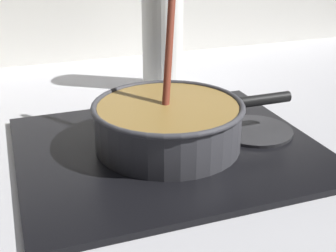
{
  "coord_description": "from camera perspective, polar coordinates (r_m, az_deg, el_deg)",
  "views": [
    {
      "loc": [
        -0.19,
        -0.66,
        0.4
      ],
      "look_at": [
        0.08,
        0.08,
        0.05
      ],
      "focal_mm": 49.15,
      "sensor_mm": 36.0,
      "label": 1
    }
  ],
  "objects": [
    {
      "name": "hob_plate",
      "position": [
        0.88,
        -0.0,
        -2.79
      ],
      "size": [
        0.56,
        0.48,
        0.01
      ],
      "primitive_type": "cube",
      "color": "black",
      "rests_on": "ground"
    },
    {
      "name": "spare_burner",
      "position": [
        0.95,
        10.67,
        -0.55
      ],
      "size": [
        0.15,
        0.15,
        0.01
      ],
      "primitive_type": "cylinder",
      "color": "#262628",
      "rests_on": "hob_plate"
    },
    {
      "name": "paper_towel_roll",
      "position": [
        1.21,
        -0.69,
        10.75
      ],
      "size": [
        0.11,
        0.11,
        0.26
      ],
      "primitive_type": "cylinder",
      "color": "white",
      "rests_on": "ground"
    },
    {
      "name": "ground",
      "position": [
        0.81,
        -3.28,
        -7.59
      ],
      "size": [
        2.4,
        1.6,
        0.04
      ],
      "primitive_type": "cube",
      "color": "#B7B7BC"
    },
    {
      "name": "cooking_pan",
      "position": [
        0.86,
        0.06,
        0.35
      ],
      "size": [
        0.4,
        0.28,
        0.33
      ],
      "color": "#38383D",
      "rests_on": "hob_plate"
    },
    {
      "name": "burner_ring",
      "position": [
        0.88,
        -0.0,
        -2.21
      ],
      "size": [
        0.18,
        0.18,
        0.01
      ],
      "primitive_type": "torus",
      "color": "#592D0C",
      "rests_on": "hob_plate"
    }
  ]
}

